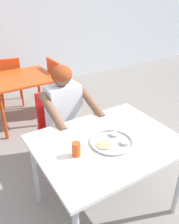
{
  "coord_description": "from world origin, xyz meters",
  "views": [
    {
      "loc": [
        -0.96,
        -1.2,
        1.86
      ],
      "look_at": [
        -0.04,
        0.29,
        0.9
      ],
      "focal_mm": 38.06,
      "sensor_mm": 36.0,
      "label": 1
    }
  ],
  "objects": [
    {
      "name": "diner_foreground",
      "position": [
        -0.05,
        0.68,
        0.7
      ],
      "size": [
        0.5,
        0.56,
        1.18
      ],
      "color": "#3E3E3E",
      "rests_on": "ground"
    },
    {
      "name": "table_background_red",
      "position": [
        -0.14,
        1.96,
        0.61
      ],
      "size": [
        0.85,
        0.77,
        0.7
      ],
      "color": "#E04C19",
      "rests_on": "ground"
    },
    {
      "name": "thali_tray",
      "position": [
        -0.02,
        -0.0,
        0.76
      ],
      "size": [
        0.34,
        0.34,
        0.03
      ],
      "color": "#B7BABF",
      "rests_on": "table_foreground"
    },
    {
      "name": "chair_foreground",
      "position": [
        -0.06,
        0.9,
        0.49
      ],
      "size": [
        0.45,
        0.41,
        0.85
      ],
      "color": "red",
      "rests_on": "ground"
    },
    {
      "name": "table_foreground",
      "position": [
        -0.03,
        0.04,
        0.68
      ],
      "size": [
        1.12,
        0.88,
        0.75
      ],
      "color": "silver",
      "rests_on": "ground"
    },
    {
      "name": "chair_red_right",
      "position": [
        0.48,
        1.98,
        0.5
      ],
      "size": [
        0.43,
        0.41,
        0.86
      ],
      "color": "#D64B1B",
      "rests_on": "ground"
    },
    {
      "name": "chair_red_far",
      "position": [
        -0.16,
        2.58,
        0.49
      ],
      "size": [
        0.47,
        0.48,
        0.84
      ],
      "color": "#E64719",
      "rests_on": "ground"
    },
    {
      "name": "drinking_cup",
      "position": [
        -0.32,
        0.01,
        0.81
      ],
      "size": [
        0.06,
        0.06,
        0.11
      ],
      "color": "#D84C19",
      "rests_on": "table_foreground"
    },
    {
      "name": "ground_plane",
      "position": [
        0.0,
        0.0,
        -0.03
      ],
      "size": [
        12.0,
        12.0,
        0.05
      ],
      "primitive_type": "cube",
      "color": "gray"
    }
  ]
}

